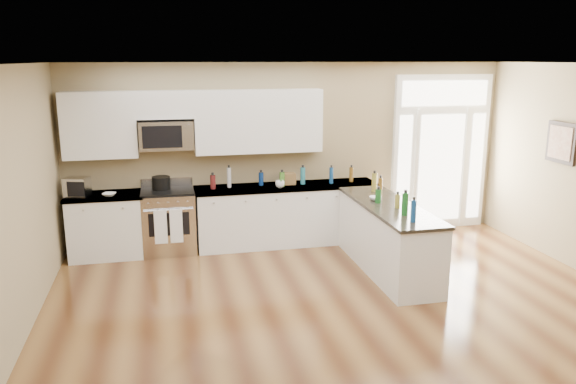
{
  "coord_description": "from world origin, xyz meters",
  "views": [
    {
      "loc": [
        -2.02,
        -4.59,
        2.85
      ],
      "look_at": [
        -0.53,
        2.0,
        1.24
      ],
      "focal_mm": 35.0,
      "sensor_mm": 36.0,
      "label": 1
    }
  ],
  "objects_px": {
    "peninsula_cabinet": "(387,240)",
    "toaster_oven": "(77,187)",
    "kitchen_range": "(169,221)",
    "stockpot": "(161,183)"
  },
  "relations": [
    {
      "from": "peninsula_cabinet",
      "to": "toaster_oven",
      "type": "relative_size",
      "value": 7.21
    },
    {
      "from": "kitchen_range",
      "to": "stockpot",
      "type": "relative_size",
      "value": 3.99
    },
    {
      "from": "peninsula_cabinet",
      "to": "toaster_oven",
      "type": "distance_m",
      "value": 4.43
    },
    {
      "from": "stockpot",
      "to": "toaster_oven",
      "type": "distance_m",
      "value": 1.17
    },
    {
      "from": "peninsula_cabinet",
      "to": "kitchen_range",
      "type": "xyz_separation_m",
      "value": [
        -2.9,
        1.45,
        0.04
      ]
    },
    {
      "from": "toaster_oven",
      "to": "kitchen_range",
      "type": "bearing_deg",
      "value": 19.9
    },
    {
      "from": "toaster_oven",
      "to": "stockpot",
      "type": "bearing_deg",
      "value": 24.78
    },
    {
      "from": "kitchen_range",
      "to": "stockpot",
      "type": "bearing_deg",
      "value": 130.87
    },
    {
      "from": "peninsula_cabinet",
      "to": "kitchen_range",
      "type": "distance_m",
      "value": 3.24
    },
    {
      "from": "peninsula_cabinet",
      "to": "stockpot",
      "type": "xyz_separation_m",
      "value": [
        -2.99,
        1.55,
        0.62
      ]
    }
  ]
}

